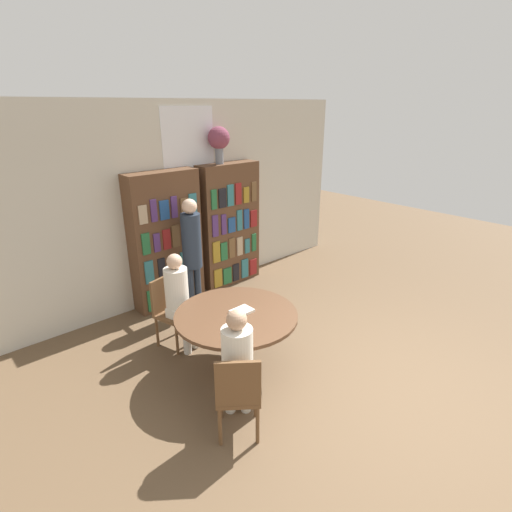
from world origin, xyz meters
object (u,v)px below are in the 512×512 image
at_px(reading_table, 236,321).
at_px(chair_near_camera, 238,392).
at_px(bookshelf_left, 166,241).
at_px(seated_reader_right, 237,360).
at_px(bookshelf_right, 229,225).
at_px(librarian_standing, 192,245).
at_px(flower_vase, 219,139).
at_px(seated_reader_left, 179,295).
at_px(chair_left_side, 170,308).

distance_m(reading_table, chair_near_camera, 1.04).
relative_size(bookshelf_left, seated_reader_right, 1.62).
distance_m(bookshelf_left, bookshelf_right, 1.20).
bearing_deg(bookshelf_right, reading_table, -127.07).
relative_size(bookshelf_left, chair_near_camera, 2.26).
relative_size(chair_near_camera, librarian_standing, 0.53).
xyz_separation_m(flower_vase, seated_reader_left, (-1.58, -1.18, -1.69)).
bearing_deg(seated_reader_right, chair_left_side, 119.73).
height_order(bookshelf_left, reading_table, bookshelf_left).
distance_m(bookshelf_right, flower_vase, 1.40).
distance_m(flower_vase, seated_reader_left, 2.60).
distance_m(bookshelf_left, reading_table, 2.06).
height_order(chair_near_camera, seated_reader_left, seated_reader_left).
distance_m(bookshelf_right, reading_table, 2.54).
xyz_separation_m(flower_vase, chair_near_camera, (-2.00, -2.81, -1.91)).
height_order(reading_table, chair_left_side, chair_left_side).
relative_size(chair_left_side, seated_reader_left, 0.72).
relative_size(seated_reader_left, seated_reader_right, 1.00).
distance_m(bookshelf_right, librarian_standing, 1.19).
bearing_deg(seated_reader_right, bookshelf_left, 111.26).
xyz_separation_m(chair_left_side, seated_reader_left, (0.05, -0.17, 0.22)).
bearing_deg(flower_vase, seated_reader_right, -125.32).
distance_m(chair_near_camera, librarian_standing, 2.60).
relative_size(chair_near_camera, seated_reader_right, 0.72).
bearing_deg(flower_vase, librarian_standing, -151.37).
bearing_deg(reading_table, bookshelf_left, 81.18).
bearing_deg(reading_table, seated_reader_right, -128.85).
height_order(chair_near_camera, chair_left_side, same).
height_order(flower_vase, seated_reader_left, flower_vase).
distance_m(reading_table, seated_reader_right, 0.86).
distance_m(chair_near_camera, seated_reader_right, 0.28).
relative_size(bookshelf_left, bookshelf_right, 1.00).
height_order(seated_reader_left, seated_reader_right, seated_reader_left).
distance_m(bookshelf_left, flower_vase, 1.75).
height_order(bookshelf_right, reading_table, bookshelf_right).
bearing_deg(seated_reader_left, seated_reader_right, 63.01).
xyz_separation_m(flower_vase, librarian_standing, (-0.93, -0.51, -1.37)).
bearing_deg(bookshelf_right, flower_vase, 178.17).
xyz_separation_m(bookshelf_right, flower_vase, (-0.15, 0.00, 1.40)).
bearing_deg(librarian_standing, bookshelf_left, 103.64).
relative_size(bookshelf_right, seated_reader_right, 1.62).
bearing_deg(librarian_standing, chair_near_camera, -115.08).
bearing_deg(reading_table, librarian_standing, 73.94).
bearing_deg(librarian_standing, flower_vase, 28.63).
distance_m(bookshelf_left, librarian_standing, 0.52).
bearing_deg(flower_vase, bookshelf_right, -1.83).
distance_m(chair_left_side, seated_reader_right, 1.69).
height_order(chair_near_camera, librarian_standing, librarian_standing).
bearing_deg(chair_near_camera, chair_left_side, 117.00).
relative_size(reading_table, seated_reader_right, 1.10).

